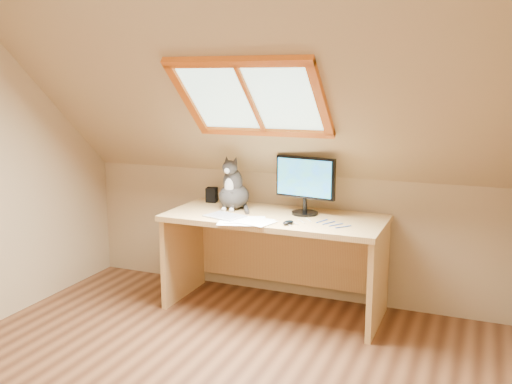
% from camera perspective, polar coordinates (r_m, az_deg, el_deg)
% --- Properties ---
extents(room_shell, '(3.52, 3.52, 2.41)m').
position_cam_1_polar(room_shell, '(2.85, -9.35, 4.78)').
color(room_shell, tan).
rests_on(room_shell, ground).
extents(desk, '(1.63, 0.71, 0.75)m').
position_cam_1_polar(desk, '(4.38, 2.18, -5.04)').
color(desk, tan).
rests_on(desk, ground).
extents(monitor, '(0.47, 0.20, 0.44)m').
position_cam_1_polar(monitor, '(4.25, 4.93, 1.06)').
color(monitor, black).
rests_on(monitor, desk).
extents(cat, '(0.24, 0.29, 0.43)m').
position_cam_1_polar(cat, '(4.45, -2.29, 0.22)').
color(cat, '#383432').
rests_on(cat, desk).
extents(desk_speaker, '(0.10, 0.10, 0.12)m').
position_cam_1_polar(desk_speaker, '(4.72, -4.45, -0.28)').
color(desk_speaker, black).
rests_on(desk_speaker, desk).
extents(graphics_tablet, '(0.32, 0.27, 0.01)m').
position_cam_1_polar(graphics_tablet, '(4.21, -3.13, -2.44)').
color(graphics_tablet, '#B2B2B7').
rests_on(graphics_tablet, desk).
extents(mouse, '(0.09, 0.11, 0.03)m').
position_cam_1_polar(mouse, '(3.99, 3.24, -3.06)').
color(mouse, black).
rests_on(mouse, desk).
extents(papers, '(0.35, 0.30, 0.01)m').
position_cam_1_polar(papers, '(4.07, -1.20, -2.93)').
color(papers, white).
rests_on(papers, desk).
extents(cables, '(0.51, 0.26, 0.01)m').
position_cam_1_polar(cables, '(4.04, 6.28, -3.12)').
color(cables, silver).
rests_on(cables, desk).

